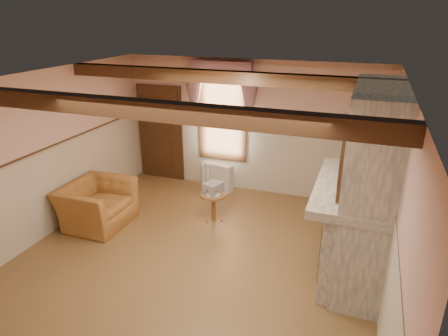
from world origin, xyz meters
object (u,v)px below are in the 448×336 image
(radiator, at_px, (217,177))
(oil_lamp, at_px, (357,170))
(bowl, at_px, (356,176))
(side_table, at_px, (213,207))
(mantel_clock, at_px, (358,161))
(armchair, at_px, (97,204))

(radiator, height_order, oil_lamp, oil_lamp)
(radiator, height_order, bowl, bowl)
(radiator, xyz_separation_m, oil_lamp, (2.87, -1.88, 1.26))
(side_table, bearing_deg, radiator, 108.06)
(bowl, xyz_separation_m, mantel_clock, (0.00, 0.47, 0.06))
(mantel_clock, xyz_separation_m, oil_lamp, (0.00, -0.50, 0.04))
(side_table, xyz_separation_m, radiator, (-0.44, 1.34, 0.02))
(armchair, xyz_separation_m, mantel_clock, (4.38, 0.80, 1.13))
(bowl, relative_size, mantel_clock, 1.31)
(oil_lamp, bearing_deg, radiator, 146.81)
(armchair, distance_m, radiator, 2.65)
(mantel_clock, distance_m, oil_lamp, 0.50)
(radiator, xyz_separation_m, mantel_clock, (2.87, -1.38, 1.22))
(mantel_clock, bearing_deg, bowl, -90.00)
(bowl, bearing_deg, armchair, -175.80)
(bowl, distance_m, oil_lamp, 0.10)
(bowl, bearing_deg, mantel_clock, 90.00)
(armchair, distance_m, bowl, 4.52)
(radiator, bearing_deg, armchair, -114.81)
(bowl, relative_size, oil_lamp, 1.12)
(mantel_clock, relative_size, oil_lamp, 0.86)
(radiator, distance_m, bowl, 3.61)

